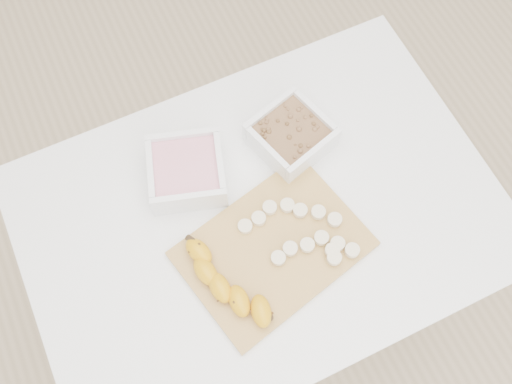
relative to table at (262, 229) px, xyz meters
name	(u,v)px	position (x,y,z in m)	size (l,w,h in m)	color
ground	(260,293)	(0.00, 0.00, -0.65)	(3.50, 3.50, 0.00)	#C6AD89
table	(262,229)	(0.00, 0.00, 0.00)	(1.00, 0.70, 0.75)	white
bowl_yogurt	(187,171)	(-0.11, 0.14, 0.13)	(0.20, 0.20, 0.07)	white
bowl_granola	(291,135)	(0.13, 0.13, 0.13)	(0.19, 0.19, 0.07)	white
cutting_board	(273,249)	(-0.01, -0.08, 0.10)	(0.36, 0.26, 0.01)	tan
banana	(228,285)	(-0.13, -0.12, 0.13)	(0.06, 0.23, 0.04)	orange
banana_slices	(304,233)	(0.06, -0.08, 0.12)	(0.20, 0.19, 0.02)	beige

